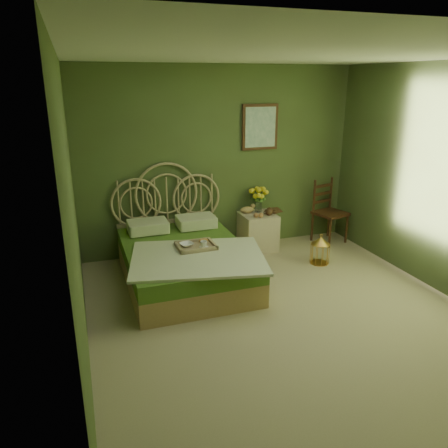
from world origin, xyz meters
name	(u,v)px	position (x,y,z in m)	size (l,w,h in m)	color
floor	(288,320)	(0.00, 0.00, 0.00)	(4.50, 4.50, 0.00)	tan
ceiling	(302,54)	(0.00, 0.00, 2.60)	(4.50, 4.50, 0.00)	silver
wall_back	(220,161)	(0.00, 2.25, 1.30)	(4.00, 4.00, 0.00)	#4E6635
wall_left	(74,221)	(-2.00, 0.00, 1.30)	(4.50, 4.50, 0.00)	#4E6635
wall_art	(260,127)	(0.60, 2.22, 1.75)	(0.54, 0.04, 0.64)	#3A1C0F
bed	(184,258)	(-0.79, 1.29, 0.29)	(1.68, 2.13, 1.32)	tan
nightstand	(258,226)	(0.50, 1.99, 0.35)	(0.49, 0.49, 0.97)	beige
chair	(328,207)	(1.66, 1.98, 0.53)	(0.52, 0.52, 0.96)	#3A1C0F
birdcage	(320,251)	(1.08, 1.20, 0.19)	(0.25, 0.25, 0.38)	gold
book_lower	(269,212)	(0.68, 2.00, 0.55)	(0.16, 0.22, 0.02)	#381E0F
book_upper	(269,211)	(0.68, 2.00, 0.57)	(0.17, 0.24, 0.02)	#472819
cereal_bowl	(187,245)	(-0.79, 1.14, 0.53)	(0.16, 0.16, 0.04)	white
coffee_cup	(204,244)	(-0.61, 1.03, 0.55)	(0.09, 0.09, 0.08)	white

